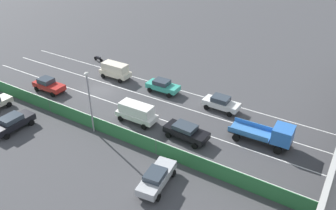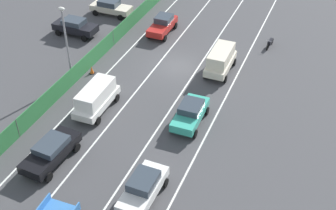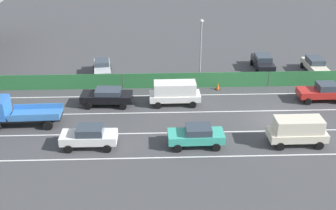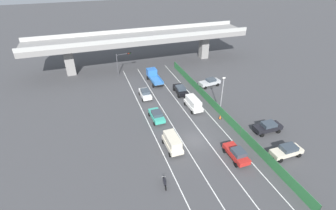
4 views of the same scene
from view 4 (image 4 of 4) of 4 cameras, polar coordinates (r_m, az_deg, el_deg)
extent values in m
plane|color=#424244|center=(37.99, 6.09, -8.11)|extent=(300.00, 300.00, 0.00)
cube|color=silver|center=(41.08, -4.34, -4.62)|extent=(0.14, 48.18, 0.01)
cube|color=silver|center=(41.92, 0.41, -3.70)|extent=(0.14, 48.18, 0.01)
cube|color=silver|center=(43.05, 4.93, -2.80)|extent=(0.14, 48.18, 0.01)
cube|color=silver|center=(44.45, 9.19, -1.93)|extent=(0.14, 48.18, 0.01)
cube|color=gray|center=(62.44, -6.22, 15.05)|extent=(53.76, 8.35, 1.18)
cube|color=#B2B2AD|center=(58.40, -5.31, 15.04)|extent=(53.76, 0.30, 0.90)
cube|color=#B2B2AD|center=(65.96, -7.13, 16.78)|extent=(53.76, 0.30, 0.90)
cube|color=gray|center=(62.25, -21.78, 9.33)|extent=(2.03, 2.03, 6.36)
cube|color=gray|center=(69.25, 8.30, 13.24)|extent=(2.03, 2.03, 6.36)
cube|color=#2D753D|center=(44.83, 11.34, -0.66)|extent=(0.06, 44.18, 1.59)
cylinder|color=#4C514C|center=(39.81, 16.46, -5.89)|extent=(0.10, 0.10, 1.59)
cylinder|color=#4C514C|center=(50.43, 7.31, 3.47)|extent=(0.10, 0.10, 1.59)
cylinder|color=#4C514C|center=(62.73, 1.48, 9.35)|extent=(0.10, 0.10, 1.59)
cube|color=teal|center=(41.84, -2.64, -2.49)|extent=(1.85, 4.31, 0.65)
cube|color=#333D47|center=(41.38, -2.59, -1.94)|extent=(1.59, 1.97, 0.53)
cylinder|color=black|center=(43.08, -4.34, -2.25)|extent=(0.23, 0.64, 0.64)
cylinder|color=black|center=(43.49, -2.10, -1.81)|extent=(0.23, 0.64, 0.64)
cylinder|color=black|center=(40.75, -3.19, -4.35)|extent=(0.23, 0.64, 0.64)
cylinder|color=black|center=(41.19, -0.83, -3.87)|extent=(0.23, 0.64, 0.64)
cube|color=black|center=(50.03, 2.88, 3.49)|extent=(2.10, 4.74, 0.67)
cube|color=#333D47|center=(49.63, 2.96, 3.98)|extent=(1.74, 2.36, 0.45)
cylinder|color=black|center=(51.34, 1.34, 3.66)|extent=(0.26, 0.65, 0.64)
cylinder|color=black|center=(51.86, 3.29, 3.90)|extent=(0.26, 0.65, 0.64)
cylinder|color=black|center=(48.69, 2.42, 2.02)|extent=(0.26, 0.65, 0.64)
cylinder|color=black|center=(49.23, 4.46, 2.30)|extent=(0.26, 0.65, 0.64)
cube|color=silver|center=(48.66, -5.27, 2.54)|extent=(1.78, 4.29, 0.65)
cube|color=#333D47|center=(48.27, -5.27, 3.13)|extent=(1.55, 2.00, 0.59)
cylinder|color=black|center=(49.99, -6.61, 2.65)|extent=(0.23, 0.64, 0.64)
cylinder|color=black|center=(50.31, -4.69, 2.95)|extent=(0.23, 0.64, 0.64)
cylinder|color=black|center=(47.50, -5.84, 1.08)|extent=(0.23, 0.64, 0.64)
cylinder|color=black|center=(47.83, -3.83, 1.41)|extent=(0.23, 0.64, 0.64)
cube|color=red|center=(35.57, 15.44, -10.76)|extent=(1.77, 4.40, 0.65)
cube|color=#333D47|center=(34.92, 15.97, -10.42)|extent=(1.54, 1.79, 0.60)
cylinder|color=black|center=(36.38, 12.90, -10.27)|extent=(0.23, 0.64, 0.64)
cylinder|color=black|center=(37.19, 15.20, -9.58)|extent=(0.23, 0.64, 0.64)
cylinder|color=black|center=(34.62, 15.47, -13.24)|extent=(0.23, 0.64, 0.64)
cylinder|color=black|center=(35.48, 17.85, -12.42)|extent=(0.23, 0.64, 0.64)
cube|color=beige|center=(35.86, 1.01, -9.02)|extent=(1.85, 4.43, 0.63)
cube|color=beige|center=(35.32, 1.03, -7.96)|extent=(1.62, 3.63, 1.07)
cylinder|color=black|center=(37.02, -1.14, -8.48)|extent=(0.22, 0.64, 0.64)
cylinder|color=black|center=(37.50, 1.52, -7.89)|extent=(0.22, 0.64, 0.64)
cylinder|color=black|center=(34.88, 0.45, -11.43)|extent=(0.22, 0.64, 0.64)
cylinder|color=black|center=(35.38, 3.27, -10.75)|extent=(0.22, 0.64, 0.64)
cube|color=silver|center=(45.07, 5.83, -0.03)|extent=(1.88, 4.68, 0.57)
cube|color=silver|center=(44.64, 5.88, 0.89)|extent=(1.65, 3.84, 1.11)
cylinder|color=black|center=(46.19, 3.95, 0.25)|extent=(0.23, 0.64, 0.64)
cylinder|color=black|center=(46.86, 5.99, 0.63)|extent=(0.23, 0.64, 0.64)
cylinder|color=black|center=(43.75, 5.59, -1.74)|extent=(0.23, 0.64, 0.64)
cylinder|color=black|center=(44.46, 7.72, -1.31)|extent=(0.23, 0.64, 0.64)
cube|color=black|center=(54.62, -3.07, 5.84)|extent=(1.84, 6.19, 0.25)
cube|color=blue|center=(56.12, -3.78, 7.56)|extent=(2.12, 1.90, 1.60)
cube|color=#3875BC|center=(53.68, -2.74, 5.59)|extent=(2.19, 4.21, 0.10)
cube|color=#3875BC|center=(53.31, -3.77, 5.68)|extent=(0.20, 4.15, 0.52)
cube|color=#3875BC|center=(53.86, -1.74, 6.01)|extent=(0.20, 4.15, 0.52)
cylinder|color=black|center=(56.31, -4.73, 6.21)|extent=(0.28, 0.81, 0.80)
cylinder|color=black|center=(56.85, -2.72, 6.54)|extent=(0.28, 0.81, 0.80)
cylinder|color=black|center=(52.68, -3.42, 4.45)|extent=(0.28, 0.81, 0.80)
cylinder|color=black|center=(53.26, -1.29, 4.81)|extent=(0.28, 0.81, 0.80)
cylinder|color=black|center=(31.78, -1.05, -16.80)|extent=(0.17, 0.61, 0.60)
cylinder|color=black|center=(30.90, -0.54, -18.61)|extent=(0.17, 0.61, 0.60)
cube|color=black|center=(31.13, -0.80, -17.35)|extent=(0.39, 0.94, 0.36)
cylinder|color=#B2B2B2|center=(31.25, -1.02, -16.18)|extent=(0.60, 0.10, 0.03)
cube|color=beige|center=(38.37, 25.64, -9.63)|extent=(4.51, 1.73, 0.60)
cube|color=#333D47|center=(38.17, 26.11, -8.85)|extent=(2.15, 1.52, 0.57)
cylinder|color=black|center=(37.29, 24.59, -11.59)|extent=(0.64, 0.22, 0.64)
cylinder|color=black|center=(38.16, 22.93, -10.04)|extent=(0.64, 0.22, 0.64)
cylinder|color=black|center=(39.21, 27.98, -10.25)|extent=(0.64, 0.22, 0.64)
cylinder|color=black|center=(40.04, 26.31, -8.82)|extent=(0.64, 0.22, 0.64)
cube|color=black|center=(42.03, 21.99, -4.83)|extent=(4.50, 1.87, 0.70)
cube|color=#333D47|center=(41.76, 22.25, -4.12)|extent=(2.14, 1.62, 0.52)
cylinder|color=black|center=(40.90, 20.93, -6.53)|extent=(0.64, 0.23, 0.64)
cylinder|color=black|center=(41.99, 19.49, -5.16)|extent=(0.64, 0.23, 0.64)
cylinder|color=black|center=(42.70, 24.18, -5.60)|extent=(0.64, 0.23, 0.64)
cylinder|color=black|center=(43.75, 22.72, -4.31)|extent=(0.64, 0.23, 0.64)
cube|color=#B2B5B7|center=(53.79, 9.57, 5.15)|extent=(4.84, 2.31, 0.69)
cube|color=#333D47|center=(53.71, 9.89, 5.77)|extent=(2.04, 1.73, 0.48)
cylinder|color=black|center=(52.55, 8.64, 3.97)|extent=(0.66, 0.30, 0.64)
cylinder|color=black|center=(53.79, 7.62, 4.71)|extent=(0.66, 0.30, 0.64)
cylinder|color=black|center=(54.29, 11.40, 4.61)|extent=(0.66, 0.30, 0.64)
cylinder|color=black|center=(55.49, 10.36, 5.32)|extent=(0.66, 0.30, 0.64)
cylinder|color=#47474C|center=(58.84, -11.59, 9.09)|extent=(0.18, 0.18, 5.13)
cylinder|color=#47474C|center=(58.52, -10.22, 11.48)|extent=(3.37, 0.65, 0.12)
cube|color=black|center=(58.92, -8.95, 11.72)|extent=(0.99, 0.43, 0.32)
sphere|color=red|center=(58.69, -9.18, 11.63)|extent=(0.20, 0.20, 0.20)
sphere|color=#3B2806|center=(58.78, -8.90, 11.68)|extent=(0.20, 0.20, 0.20)
sphere|color=black|center=(58.87, -8.62, 11.73)|extent=(0.20, 0.20, 0.20)
cylinder|color=gray|center=(43.49, 12.28, 1.97)|extent=(0.16, 0.16, 6.56)
ellipsoid|color=silver|center=(41.97, 12.80, 6.11)|extent=(0.60, 0.36, 0.28)
cone|color=orange|center=(43.26, 11.94, -2.68)|extent=(0.36, 0.36, 0.72)
cube|color=black|center=(43.45, 11.89, -3.06)|extent=(0.47, 0.47, 0.03)
camera|label=1|loc=(68.65, 20.65, 26.49)|focal=36.02mm
camera|label=2|loc=(58.55, -20.10, 26.89)|focal=47.38mm
camera|label=3|loc=(41.25, -45.17, 12.68)|focal=44.13mm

